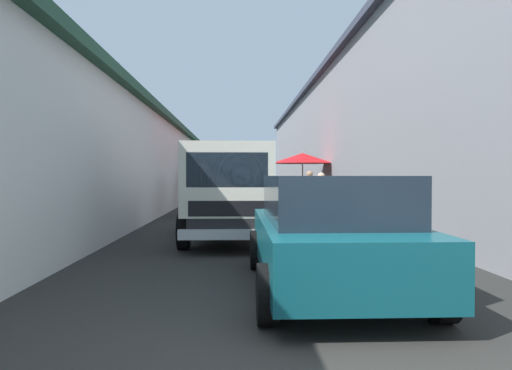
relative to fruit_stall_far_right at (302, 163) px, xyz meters
The scene contains 12 objects.
ground 3.71m from the fruit_stall_far_right, 135.43° to the left, with size 90.00×90.00×0.00m, color #282826.
building_left_whitewash 8.96m from the fruit_stall_far_right, 89.88° to the left, with size 49.80×7.50×3.80m.
building_right_concrete 4.70m from the fruit_stall_far_right, 89.76° to the right, with size 49.80×7.50×6.22m.
fruit_stall_far_right is the anchor object (origin of this frame).
fruit_stall_mid_lane 4.40m from the fruit_stall_far_right, 130.05° to the left, with size 2.44×2.44×2.09m.
fruit_stall_far_left 4.12m from the fruit_stall_far_right, 61.57° to the left, with size 2.68×2.68×2.43m.
hatchback_car 13.50m from the fruit_stall_far_right, behind, with size 3.92×1.94×1.45m.
delivery_truck 9.89m from the fruit_stall_far_right, 162.83° to the left, with size 4.93×2.00×2.08m.
vendor_by_crates 6.63m from the fruit_stall_far_right, behind, with size 0.41×0.54×1.54m.
vendor_in_shade 4.30m from the fruit_stall_far_right, behind, with size 0.31×0.63×1.61m.
parked_scooter 8.09m from the fruit_stall_far_right, 149.72° to the left, with size 1.67×0.57×1.14m.
plastic_stool 7.25m from the fruit_stall_far_right, behind, with size 0.30×0.30×0.43m.
Camera 1 is at (-3.29, 0.54, 1.45)m, focal length 31.93 mm.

